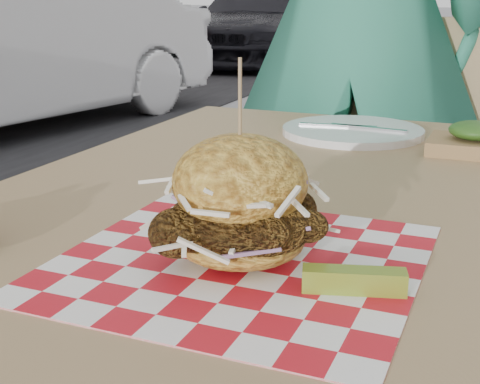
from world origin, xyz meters
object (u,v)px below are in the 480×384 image
(diner, at_px, (357,13))
(car_dark, at_px, (257,23))
(patio_chair, at_px, (389,171))
(sandwich, at_px, (240,207))
(patio_table, at_px, (282,245))

(diner, relative_size, car_dark, 0.51)
(patio_chair, height_order, sandwich, sandwich)
(patio_table, distance_m, patio_chair, 0.91)
(diner, bearing_deg, sandwich, 90.20)
(diner, bearing_deg, patio_chair, 168.12)
(car_dark, height_order, patio_table, car_dark)
(diner, relative_size, patio_chair, 2.02)
(patio_chair, bearing_deg, sandwich, -92.59)
(diner, distance_m, sandwich, 1.18)
(patio_chair, bearing_deg, diner, 170.70)
(diner, xyz_separation_m, patio_table, (0.12, -0.91, -0.29))
(car_dark, bearing_deg, patio_chair, -75.89)
(car_dark, height_order, patio_chair, car_dark)
(diner, xyz_separation_m, sandwich, (0.16, -1.16, -0.15))
(patio_chair, bearing_deg, car_dark, 108.67)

